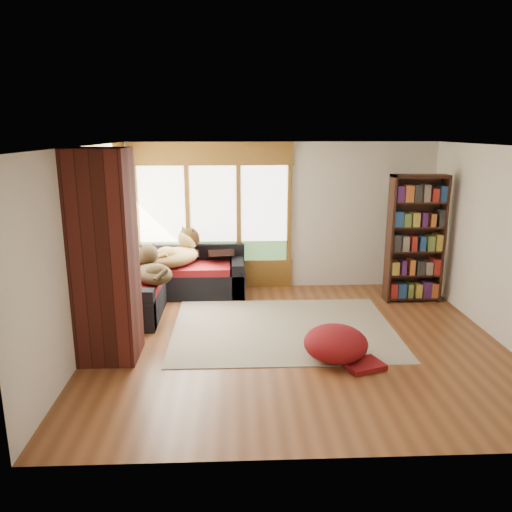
# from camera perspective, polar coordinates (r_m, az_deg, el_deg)

# --- Properties ---
(floor) EXTENTS (5.50, 5.50, 0.00)m
(floor) POSITION_cam_1_polar(r_m,az_deg,el_deg) (6.91, 4.63, -9.69)
(floor) COLOR brown
(floor) RESTS_ON ground
(ceiling) EXTENTS (5.50, 5.50, 0.00)m
(ceiling) POSITION_cam_1_polar(r_m,az_deg,el_deg) (6.33, 5.10, 12.39)
(ceiling) COLOR white
(wall_back) EXTENTS (5.50, 0.04, 2.60)m
(wall_back) POSITION_cam_1_polar(r_m,az_deg,el_deg) (8.93, 2.85, 4.56)
(wall_back) COLOR silver
(wall_back) RESTS_ON ground
(wall_front) EXTENTS (5.50, 0.04, 2.60)m
(wall_front) POSITION_cam_1_polar(r_m,az_deg,el_deg) (4.14, 9.21, -7.18)
(wall_front) COLOR silver
(wall_front) RESTS_ON ground
(wall_left) EXTENTS (0.04, 5.00, 2.60)m
(wall_left) POSITION_cam_1_polar(r_m,az_deg,el_deg) (6.73, -19.06, 0.58)
(wall_left) COLOR silver
(wall_left) RESTS_ON ground
(wall_right) EXTENTS (0.04, 5.00, 2.60)m
(wall_right) POSITION_cam_1_polar(r_m,az_deg,el_deg) (7.37, 26.59, 0.98)
(wall_right) COLOR silver
(wall_right) RESTS_ON ground
(windows_back) EXTENTS (2.82, 0.10, 1.90)m
(windows_back) POSITION_cam_1_polar(r_m,az_deg,el_deg) (8.87, -4.90, 4.78)
(windows_back) COLOR brown
(windows_back) RESTS_ON wall_back
(windows_left) EXTENTS (0.10, 2.62, 1.90)m
(windows_left) POSITION_cam_1_polar(r_m,az_deg,el_deg) (7.84, -16.46, 3.00)
(windows_left) COLOR brown
(windows_left) RESTS_ON wall_left
(roller_blind) EXTENTS (0.03, 0.72, 0.90)m
(roller_blind) POSITION_cam_1_polar(r_m,az_deg,el_deg) (8.57, -15.15, 6.72)
(roller_blind) COLOR #7D9955
(roller_blind) RESTS_ON wall_left
(brick_chimney) EXTENTS (0.70, 0.70, 2.60)m
(brick_chimney) POSITION_cam_1_polar(r_m,az_deg,el_deg) (6.31, -16.89, -0.13)
(brick_chimney) COLOR #471914
(brick_chimney) RESTS_ON ground
(sectional_sofa) EXTENTS (2.20, 2.20, 0.80)m
(sectional_sofa) POSITION_cam_1_polar(r_m,az_deg,el_deg) (8.43, -10.10, -3.22)
(sectional_sofa) COLOR black
(sectional_sofa) RESTS_ON ground
(area_rug) EXTENTS (3.17, 2.43, 0.01)m
(area_rug) POSITION_cam_1_polar(r_m,az_deg,el_deg) (7.30, 3.13, -8.27)
(area_rug) COLOR beige
(area_rug) RESTS_ON ground
(bookshelf) EXTENTS (0.90, 0.30, 2.11)m
(bookshelf) POSITION_cam_1_polar(r_m,az_deg,el_deg) (8.59, 17.77, 1.84)
(bookshelf) COLOR black
(bookshelf) RESTS_ON ground
(pouf) EXTENTS (0.94, 0.94, 0.43)m
(pouf) POSITION_cam_1_polar(r_m,az_deg,el_deg) (6.38, 9.10, -9.73)
(pouf) COLOR maroon
(pouf) RESTS_ON area_rug
(dog_tan) EXTENTS (1.03, 1.09, 0.53)m
(dog_tan) POSITION_cam_1_polar(r_m,az_deg,el_deg) (8.58, -8.80, 0.64)
(dog_tan) COLOR brown
(dog_tan) RESTS_ON sectional_sofa
(dog_brindle) EXTENTS (0.82, 0.97, 0.47)m
(dog_brindle) POSITION_cam_1_polar(r_m,az_deg,el_deg) (7.73, -11.79, -1.27)
(dog_brindle) COLOR black
(dog_brindle) RESTS_ON sectional_sofa
(throw_pillows) EXTENTS (1.98, 1.68, 0.45)m
(throw_pillows) POSITION_cam_1_polar(r_m,az_deg,el_deg) (8.44, -9.85, 0.10)
(throw_pillows) COLOR black
(throw_pillows) RESTS_ON sectional_sofa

